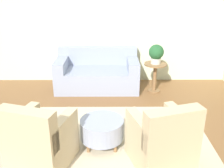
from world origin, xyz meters
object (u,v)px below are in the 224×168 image
Objects in this scene: armchair_right at (162,142)px; potted_plant_on_side_table at (156,53)px; armchair_left at (40,142)px; ottoman_table at (102,129)px; side_table at (155,73)px; couch at (97,74)px.

potted_plant_on_side_table is at bearing 83.28° from armchair_right.
armchair_left is 1.63m from armchair_right.
armchair_right is 1.44× the size of ottoman_table.
ottoman_table is 2.35m from side_table.
couch is at bearing 94.32° from ottoman_table.
armchair_left reaches higher than side_table.
couch reaches higher than side_table.
ottoman_table is (-0.82, 0.48, -0.10)m from armchair_right.
side_table is (1.29, -0.24, 0.11)m from couch.
potted_plant_on_side_table reaches higher than armchair_right.
couch is 1.32m from side_table.
armchair_left is at bearing -149.47° from ottoman_table.
armchair_left reaches higher than ottoman_table.
side_table reaches higher than ottoman_table.
couch is at bearing 169.57° from potted_plant_on_side_table.
couch is 2.81× the size of side_table.
armchair_left is 3.23m from potted_plant_on_side_table.
ottoman_table is (0.81, 0.48, -0.10)m from armchair_left.
side_table is at bearing 83.28° from armchair_right.
armchair_right reaches higher than side_table.
armchair_right is (1.63, 0.00, 0.00)m from armchair_left.
armchair_left is 1.00× the size of armchair_right.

